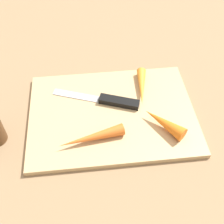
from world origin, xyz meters
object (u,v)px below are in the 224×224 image
Objects in this scene: knife at (113,101)px; carrot_medium at (142,87)px; carrot_shortest at (164,123)px; cutting_board at (112,114)px; carrot_longest at (92,137)px.

carrot_medium is (-0.07, -0.03, 0.01)m from knife.
carrot_medium is 1.14× the size of carrot_shortest.
cutting_board is at bearing -42.94° from carrot_medium.
knife is at bearing -130.76° from carrot_longest.
cutting_board is 1.85× the size of knife.
knife is 1.46× the size of carrot_longest.
carrot_medium is at bearing -141.86° from cutting_board.
carrot_shortest reaches higher than carrot_medium.
cutting_board is 2.71× the size of carrot_longest.
carrot_shortest is at bearing 175.37° from carrot_longest.
cutting_board is 0.03m from knife.
cutting_board is at bearing 21.32° from carrot_shortest.
knife is at bearing 8.95° from carrot_shortest.
carrot_shortest is 0.15m from carrot_longest.
carrot_medium is 0.11m from carrot_shortest.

